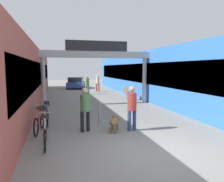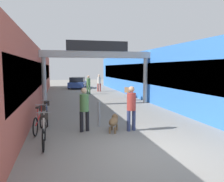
# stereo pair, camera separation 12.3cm
# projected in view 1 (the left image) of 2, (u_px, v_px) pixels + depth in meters

# --- Properties ---
(ground_plane) EXTENTS (80.00, 80.00, 0.00)m
(ground_plane) POSITION_uv_depth(u_px,v_px,m) (150.00, 151.00, 6.32)
(ground_plane) COLOR gray
(storefront_left) EXTENTS (3.00, 26.00, 3.65)m
(storefront_left) POSITION_uv_depth(u_px,v_px,m) (19.00, 76.00, 15.46)
(storefront_left) COLOR #B25142
(storefront_left) RESTS_ON ground_plane
(storefront_right) EXTENTS (3.00, 26.00, 3.65)m
(storefront_right) POSITION_uv_depth(u_px,v_px,m) (152.00, 75.00, 17.99)
(storefront_right) COLOR blue
(storefront_right) RESTS_ON ground_plane
(arcade_sign_gateway) EXTENTS (7.40, 0.47, 4.12)m
(arcade_sign_gateway) POSITION_uv_depth(u_px,v_px,m) (97.00, 60.00, 14.07)
(arcade_sign_gateway) COLOR #B2B2B2
(arcade_sign_gateway) RESTS_ON ground_plane
(pedestrian_with_dog) EXTENTS (0.42, 0.42, 1.71)m
(pedestrian_with_dog) POSITION_uv_depth(u_px,v_px,m) (132.00, 105.00, 8.28)
(pedestrian_with_dog) COLOR navy
(pedestrian_with_dog) RESTS_ON ground_plane
(pedestrian_companion) EXTENTS (0.43, 0.43, 1.67)m
(pedestrian_companion) POSITION_uv_depth(u_px,v_px,m) (85.00, 107.00, 8.16)
(pedestrian_companion) COLOR black
(pedestrian_companion) RESTS_ON ground_plane
(pedestrian_carrying_crate) EXTENTS (0.48, 0.48, 1.72)m
(pedestrian_carrying_crate) POSITION_uv_depth(u_px,v_px,m) (87.00, 84.00, 19.91)
(pedestrian_carrying_crate) COLOR #4C7F47
(pedestrian_carrying_crate) RESTS_ON ground_plane
(pedestrian_elderly_walking) EXTENTS (0.46, 0.46, 1.75)m
(pedestrian_elderly_walking) POSITION_uv_depth(u_px,v_px,m) (98.00, 82.00, 22.36)
(pedestrian_elderly_walking) COLOR #99332D
(pedestrian_elderly_walking) RESTS_ON ground_plane
(dog_on_leash) EXTENTS (0.60, 0.87, 0.61)m
(dog_on_leash) POSITION_uv_depth(u_px,v_px,m) (114.00, 121.00, 8.25)
(dog_on_leash) COLOR brown
(dog_on_leash) RESTS_ON ground_plane
(bicycle_silver_nearest) EXTENTS (0.46, 1.69, 0.98)m
(bicycle_silver_nearest) POSITION_uv_depth(u_px,v_px,m) (45.00, 131.00, 6.78)
(bicycle_silver_nearest) COLOR black
(bicycle_silver_nearest) RESTS_ON ground_plane
(bicycle_red_second) EXTENTS (0.46, 1.68, 0.98)m
(bicycle_red_second) POSITION_uv_depth(u_px,v_px,m) (40.00, 120.00, 8.23)
(bicycle_red_second) COLOR black
(bicycle_red_second) RESTS_ON ground_plane
(bicycle_blue_third) EXTENTS (0.46, 1.69, 0.98)m
(bicycle_blue_third) POSITION_uv_depth(u_px,v_px,m) (47.00, 113.00, 9.44)
(bicycle_blue_third) COLOR black
(bicycle_blue_third) RESTS_ON ground_plane
(bollard_post_metal) EXTENTS (0.10, 0.10, 1.04)m
(bollard_post_metal) POSITION_uv_depth(u_px,v_px,m) (99.00, 114.00, 8.94)
(bollard_post_metal) COLOR gray
(bollard_post_metal) RESTS_ON ground_plane
(cafe_chair_red_nearer) EXTENTS (0.48, 0.48, 0.89)m
(cafe_chair_red_nearer) POSITION_uv_depth(u_px,v_px,m) (130.00, 93.00, 16.24)
(cafe_chair_red_nearer) COLOR gray
(cafe_chair_red_nearer) RESTS_ON ground_plane
(cafe_chair_wood_farther) EXTENTS (0.56, 0.56, 0.89)m
(cafe_chair_wood_farther) POSITION_uv_depth(u_px,v_px,m) (126.00, 91.00, 17.41)
(cafe_chair_wood_farther) COLOR gray
(cafe_chair_wood_farther) RESTS_ON ground_plane
(parked_car_blue) EXTENTS (2.56, 4.28, 1.33)m
(parked_car_blue) POSITION_uv_depth(u_px,v_px,m) (76.00, 83.00, 25.94)
(parked_car_blue) COLOR #2D478C
(parked_car_blue) RESTS_ON ground_plane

